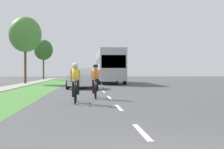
{
  "coord_description": "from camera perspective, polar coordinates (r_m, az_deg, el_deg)",
  "views": [
    {
      "loc": [
        -1.16,
        -3.83,
        1.23
      ],
      "look_at": [
        0.85,
        19.28,
        1.04
      ],
      "focal_mm": 49.92,
      "sensor_mm": 36.0,
      "label": 1
    }
  ],
  "objects": [
    {
      "name": "street_tree_near",
      "position": [
        33.54,
        -15.6,
        7.06
      ],
      "size": [
        3.32,
        3.32,
        6.93
      ],
      "color": "brown",
      "rests_on": "ground_plane"
    },
    {
      "name": "sedan_white",
      "position": [
        23.49,
        -5.8,
        -0.65
      ],
      "size": [
        1.98,
        4.3,
        1.52
      ],
      "color": "silver",
      "rests_on": "ground_plane"
    },
    {
      "name": "suv_red",
      "position": [
        60.43,
        -5.2,
        0.21
      ],
      "size": [
        2.15,
        4.7,
        1.79
      ],
      "color": "red",
      "rests_on": "ground_plane"
    },
    {
      "name": "grass_verge",
      "position": [
        24.13,
        -13.43,
        -2.45
      ],
      "size": [
        2.99,
        70.0,
        0.01
      ],
      "primitive_type": "cube",
      "color": "#478438",
      "rests_on": "ground_plane"
    },
    {
      "name": "sidewalk_concrete",
      "position": [
        24.57,
        -18.74,
        -2.41
      ],
      "size": [
        1.61,
        70.0,
        0.1
      ],
      "primitive_type": "cube",
      "color": "#9E998E",
      "rests_on": "ground_plane"
    },
    {
      "name": "lane_markings_center",
      "position": [
        27.88,
        -2.57,
        -2.04
      ],
      "size": [
        0.12,
        53.49,
        0.01
      ],
      "color": "white",
      "rests_on": "ground_plane"
    },
    {
      "name": "street_tree_far",
      "position": [
        51.19,
        -12.44,
        4.4
      ],
      "size": [
        2.97,
        2.97,
        6.4
      ],
      "color": "brown",
      "rests_on": "ground_plane"
    },
    {
      "name": "pickup_dark_green",
      "position": [
        50.47,
        -1.71,
        0.02
      ],
      "size": [
        2.22,
        5.1,
        1.64
      ],
      "color": "#194C2D",
      "rests_on": "ground_plane"
    },
    {
      "name": "ground_plane",
      "position": [
        23.89,
        -2.17,
        -2.47
      ],
      "size": [
        120.0,
        120.0,
        0.0
      ],
      "primitive_type": "plane",
      "color": "#4C4C4F"
    },
    {
      "name": "cyclist_lead",
      "position": [
        12.39,
        -6.7,
        -1.46
      ],
      "size": [
        0.42,
        1.72,
        1.58
      ],
      "color": "black",
      "rests_on": "ground_plane"
    },
    {
      "name": "cyclist_trailing",
      "position": [
        14.44,
        -3.07,
        -1.18
      ],
      "size": [
        0.42,
        1.72,
        1.58
      ],
      "color": "black",
      "rests_on": "ground_plane"
    },
    {
      "name": "bus_silver",
      "position": [
        34.08,
        -0.57,
        1.74
      ],
      "size": [
        2.78,
        11.6,
        3.48
      ],
      "color": "#A5A8AD",
      "rests_on": "ground_plane"
    }
  ]
}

